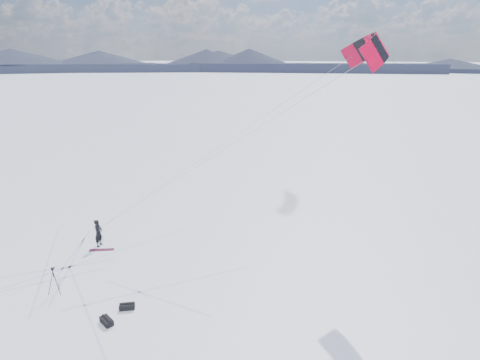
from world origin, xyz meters
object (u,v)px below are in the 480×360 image
at_px(snowboard, 102,250).
at_px(gear_bag_a, 127,306).
at_px(snowkiter, 100,246).
at_px(tripod, 54,277).
at_px(gear_bag_b, 107,321).

distance_m(snowboard, gear_bag_a, 6.99).
height_order(snowkiter, tripod, tripod).
relative_size(snowkiter, tripod, 1.22).
bearing_deg(snowkiter, snowboard, -142.30).
bearing_deg(snowboard, gear_bag_b, -75.55).
distance_m(snowkiter, gear_bag_a, 7.69).
relative_size(snowboard, gear_bag_b, 1.85).
height_order(snowkiter, gear_bag_b, snowkiter).
xyz_separation_m(snowboard, gear_bag_b, (5.37, -5.59, 0.13)).
xyz_separation_m(tripod, gear_bag_b, (4.14, -0.89, -0.79)).
bearing_deg(tripod, gear_bag_a, 10.94).
relative_size(snowboard, gear_bag_a, 1.92).
bearing_deg(tripod, snowboard, 110.45).
bearing_deg(gear_bag_a, snowkiter, 109.37).
xyz_separation_m(tripod, gear_bag_a, (4.26, 0.39, -0.80)).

